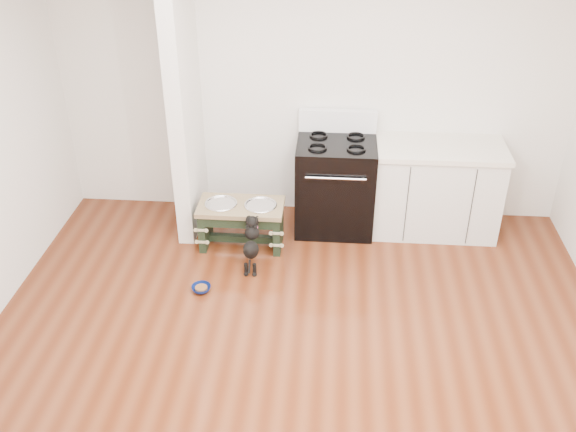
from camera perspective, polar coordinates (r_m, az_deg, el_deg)
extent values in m
plane|color=#4D1F0D|center=(4.87, 0.56, -14.14)|extent=(5.00, 5.00, 0.00)
plane|color=silver|center=(6.30, 2.26, 11.46)|extent=(5.00, 0.00, 5.00)
plane|color=white|center=(3.52, 0.79, 18.61)|extent=(5.00, 5.00, 0.00)
cube|color=silver|center=(6.08, -9.23, 10.36)|extent=(0.15, 0.80, 2.70)
cube|color=black|center=(6.34, 4.22, 2.72)|extent=(0.76, 0.65, 0.92)
cube|color=black|center=(6.10, 4.15, 0.85)|extent=(0.58, 0.02, 0.50)
cylinder|color=silver|center=(5.91, 4.26, 3.34)|extent=(0.56, 0.02, 0.02)
cube|color=white|center=(6.34, 4.45, 8.44)|extent=(0.76, 0.08, 0.22)
torus|color=black|center=(6.00, 2.64, 6.12)|extent=(0.18, 0.18, 0.02)
torus|color=black|center=(6.00, 6.09, 5.98)|extent=(0.18, 0.18, 0.02)
torus|color=black|center=(6.26, 2.74, 7.20)|extent=(0.18, 0.18, 0.02)
torus|color=black|center=(6.26, 6.06, 7.06)|extent=(0.18, 0.18, 0.02)
cube|color=silver|center=(6.45, 12.94, 2.20)|extent=(1.20, 0.60, 0.86)
cube|color=beige|center=(6.25, 13.43, 5.86)|extent=(1.24, 0.64, 0.05)
cube|color=black|center=(6.42, 12.82, -1.89)|extent=(1.20, 0.06, 0.10)
cube|color=black|center=(6.23, -7.36, -0.81)|extent=(0.07, 0.39, 0.40)
cube|color=black|center=(6.13, -0.86, -1.09)|extent=(0.07, 0.39, 0.40)
cube|color=black|center=(5.94, -4.43, -0.63)|extent=(0.64, 0.03, 0.10)
cube|color=black|center=(6.24, -4.09, -1.98)|extent=(0.64, 0.07, 0.07)
cube|color=brown|center=(6.05, -4.21, 0.82)|extent=(0.81, 0.43, 0.04)
cylinder|color=silver|center=(6.08, -5.96, 0.91)|extent=(0.28, 0.28, 0.05)
cylinder|color=silver|center=(6.03, -2.45, 0.77)|extent=(0.28, 0.28, 0.05)
torus|color=silver|center=(6.07, -5.98, 1.13)|extent=(0.31, 0.31, 0.02)
torus|color=silver|center=(6.02, -2.45, 0.99)|extent=(0.31, 0.31, 0.02)
cylinder|color=black|center=(5.82, -3.75, -4.73)|extent=(0.04, 0.04, 0.12)
cylinder|color=black|center=(5.81, -2.99, -4.77)|extent=(0.04, 0.04, 0.12)
sphere|color=black|center=(5.84, -3.75, -5.17)|extent=(0.04, 0.04, 0.04)
sphere|color=black|center=(5.83, -2.99, -5.21)|extent=(0.04, 0.04, 0.04)
ellipsoid|color=black|center=(5.79, -3.32, -3.02)|extent=(0.14, 0.33, 0.29)
sphere|color=black|center=(5.81, -3.22, -1.49)|extent=(0.13, 0.13, 0.13)
sphere|color=black|center=(5.80, -3.20, -0.55)|extent=(0.11, 0.11, 0.11)
sphere|color=black|center=(5.87, -3.47, -0.14)|extent=(0.04, 0.04, 0.04)
sphere|color=black|center=(5.86, -2.74, -0.17)|extent=(0.04, 0.04, 0.04)
cylinder|color=black|center=(5.74, -3.45, -4.50)|extent=(0.02, 0.09, 0.11)
torus|color=#C03861|center=(5.81, -3.21, -1.01)|extent=(0.11, 0.07, 0.10)
imported|color=#0B1951|center=(5.69, -7.72, -6.41)|extent=(0.18, 0.18, 0.05)
cylinder|color=brown|center=(5.68, -7.72, -6.37)|extent=(0.11, 0.11, 0.02)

